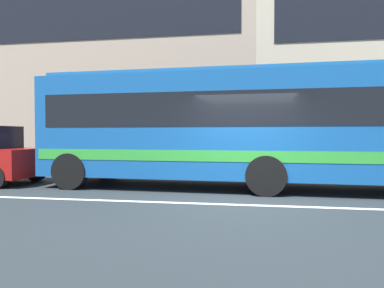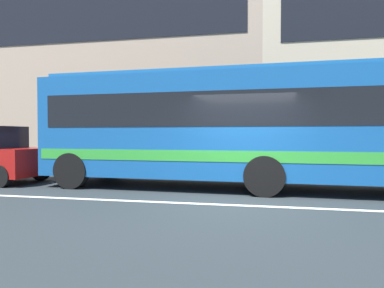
# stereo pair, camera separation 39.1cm
# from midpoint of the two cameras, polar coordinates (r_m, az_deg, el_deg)

# --- Properties ---
(ground_plane) EXTENTS (160.00, 160.00, 0.00)m
(ground_plane) POSITION_cam_midpoint_polar(r_m,az_deg,el_deg) (7.49, 9.41, -10.06)
(ground_plane) COLOR #242C30
(lane_centre_line) EXTENTS (60.00, 0.16, 0.01)m
(lane_centre_line) POSITION_cam_midpoint_polar(r_m,az_deg,el_deg) (7.49, 9.41, -10.03)
(lane_centre_line) COLOR silver
(lane_centre_line) RESTS_ON ground_plane
(apartment_block_left) EXTENTS (18.35, 10.05, 13.58)m
(apartment_block_left) POSITION_cam_midpoint_polar(r_m,az_deg,el_deg) (24.38, -10.66, 14.03)
(apartment_block_left) COLOR tan
(apartment_block_left) RESTS_ON ground_plane
(transit_bus) EXTENTS (11.28, 2.93, 3.25)m
(transit_bus) POSITION_cam_midpoint_polar(r_m,az_deg,el_deg) (9.70, 9.24, 3.20)
(transit_bus) COLOR #144E93
(transit_bus) RESTS_ON ground_plane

